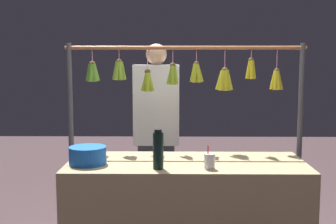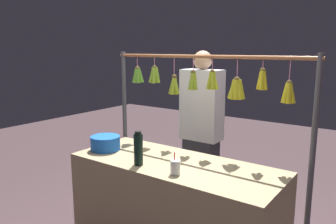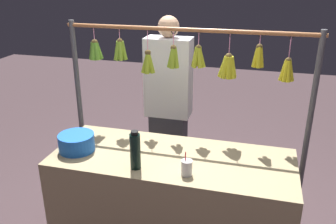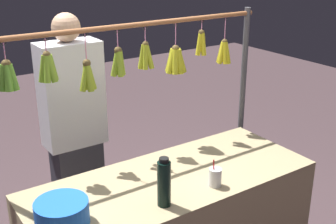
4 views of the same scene
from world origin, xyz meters
TOP-DOWN VIEW (x-y plane):
  - market_counter at (0.00, 0.00)m, footprint 1.79×0.72m
  - display_rack at (0.01, -0.44)m, footprint 2.00×0.14m
  - water_bottle at (0.20, 0.22)m, footprint 0.07×0.07m
  - blue_bucket at (0.73, 0.09)m, footprint 0.27×0.27m
  - drink_cup at (-0.16, 0.22)m, footprint 0.08×0.08m
  - vendor_person at (0.26, -0.87)m, footprint 0.43×0.23m

SIDE VIEW (x-z plane):
  - market_counter at x=0.00m, z-range 0.00..0.89m
  - vendor_person at x=0.26m, z-range -0.01..1.79m
  - drink_cup at x=-0.16m, z-range 0.86..1.03m
  - blue_bucket at x=0.73m, z-range 0.89..1.02m
  - water_bottle at x=0.20m, z-range 0.88..1.16m
  - display_rack at x=0.01m, z-range 0.42..2.21m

